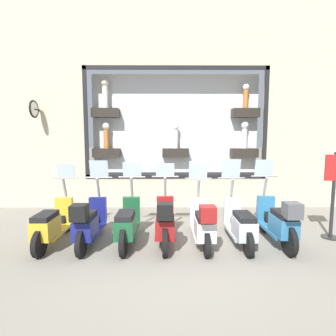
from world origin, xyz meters
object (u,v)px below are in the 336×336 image
scooter_navy_5 (89,223)px  shop_sign_post (334,192)px  scooter_white_2 (203,223)px  scooter_red_3 (165,222)px  scooter_yellow_6 (52,224)px  scooter_silver_1 (240,224)px  scooter_green_4 (128,223)px  scooter_teal_0 (278,221)px

scooter_navy_5 → shop_sign_post: size_ratio=0.97×
scooter_white_2 → scooter_red_3: 0.76m
scooter_white_2 → scooter_yellow_6: scooter_white_2 is taller
scooter_silver_1 → scooter_green_4: scooter_silver_1 is taller
scooter_red_3 → shop_sign_post: 3.63m
scooter_navy_5 → scooter_yellow_6: size_ratio=1.00×
scooter_green_4 → shop_sign_post: (0.32, -4.33, 0.57)m
scooter_white_2 → scooter_green_4: scooter_white_2 is taller
scooter_white_2 → scooter_green_4: bearing=87.4°
scooter_teal_0 → scooter_white_2: 1.51m
scooter_teal_0 → scooter_yellow_6: bearing=89.4°
scooter_yellow_6 → scooter_navy_5: bearing=-94.5°
scooter_green_4 → scooter_navy_5: scooter_navy_5 is taller
scooter_white_2 → scooter_red_3: (0.01, 0.75, 0.02)m
scooter_teal_0 → scooter_silver_1: bearing=86.1°
scooter_green_4 → scooter_yellow_6: scooter_green_4 is taller
scooter_teal_0 → scooter_red_3: (-0.00, 2.26, -0.01)m
scooter_teal_0 → shop_sign_post: (0.37, -1.31, 0.52)m
scooter_silver_1 → scooter_yellow_6: size_ratio=1.00×
scooter_silver_1 → scooter_green_4: bearing=89.9°
scooter_silver_1 → scooter_white_2: 0.76m
scooter_white_2 → scooter_red_3: bearing=89.1°
shop_sign_post → scooter_yellow_6: bearing=93.1°
scooter_white_2 → shop_sign_post: size_ratio=0.97×
scooter_teal_0 → scooter_white_2: bearing=90.6°
scooter_green_4 → scooter_yellow_6: 1.51m
scooter_green_4 → shop_sign_post: size_ratio=0.97×
scooter_yellow_6 → shop_sign_post: bearing=-86.9°
scooter_green_4 → scooter_navy_5: bearing=94.7°
scooter_navy_5 → scooter_yellow_6: bearing=85.5°
scooter_green_4 → scooter_teal_0: bearing=-91.0°
scooter_silver_1 → scooter_green_4: 2.26m
scooter_green_4 → scooter_red_3: bearing=-94.3°
scooter_yellow_6 → shop_sign_post: 5.87m
scooter_red_3 → scooter_teal_0: bearing=-89.9°
scooter_silver_1 → scooter_yellow_6: (-0.00, 3.77, 0.01)m
scooter_teal_0 → shop_sign_post: size_ratio=0.98×
scooter_red_3 → scooter_navy_5: 1.51m
scooter_green_4 → scooter_yellow_6: bearing=90.1°
scooter_silver_1 → shop_sign_post: shop_sign_post is taller
scooter_teal_0 → scooter_yellow_6: 4.53m
scooter_red_3 → scooter_green_4: 0.76m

